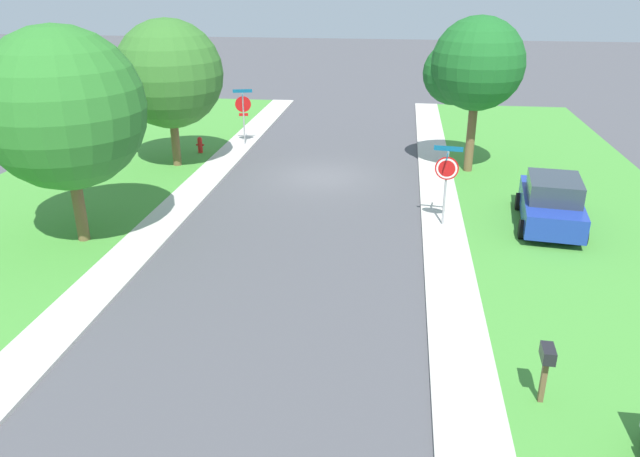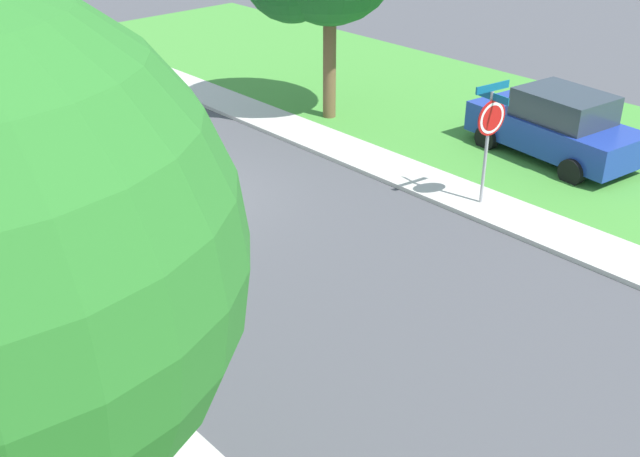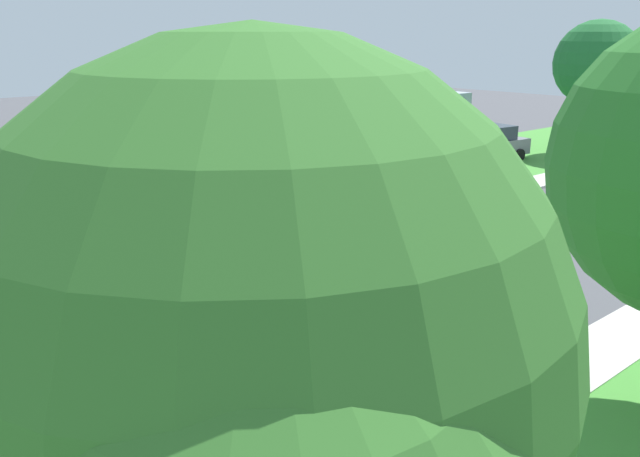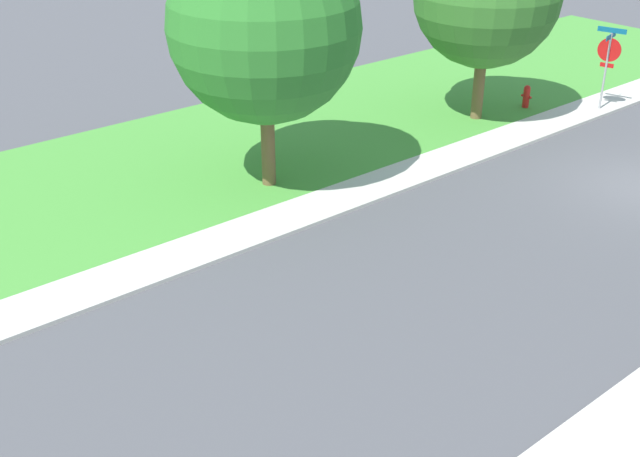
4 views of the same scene
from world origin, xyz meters
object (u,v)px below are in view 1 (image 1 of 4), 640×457
Objects in this scene: fire_hydrant at (200,145)px; stop_sign_near_corner at (243,108)px; stop_sign_far_corner at (446,173)px; mailbox at (547,361)px; tree_sidewalk_near at (59,113)px; car_blue_driveway_right at (551,202)px; tree_sidewalk_far at (165,77)px; tree_sidewalk_mid at (472,67)px.

stop_sign_near_corner is at bearing -134.14° from fire_hydrant.
mailbox is at bearing 99.05° from stop_sign_far_corner.
stop_sign_near_corner is 2.11× the size of mailbox.
car_blue_driveway_right is at bearing -168.68° from tree_sidewalk_near.
car_blue_driveway_right is 0.68× the size of tree_sidewalk_near.
mailbox is (-12.24, 16.59, 0.57)m from fire_hydrant.
tree_sidewalk_far is 7.51× the size of fire_hydrant.
car_blue_driveway_right reaches higher than mailbox.
tree_sidewalk_near is at bearing -26.43° from mailbox.
tree_sidewalk_mid is at bearing -100.22° from stop_sign_far_corner.
tree_sidewalk_near reaches higher than stop_sign_far_corner.
tree_sidewalk_near reaches higher than tree_sidewalk_far.
mailbox is at bearing 90.95° from tree_sidewalk_mid.
tree_sidewalk_near is 14.80m from mailbox.
tree_sidewalk_mid is (-12.71, -9.05, 0.34)m from tree_sidewalk_near.
tree_sidewalk_mid is 4.87× the size of mailbox.
tree_sidewalk_far is (14.94, -5.22, 2.98)m from car_blue_driveway_right.
stop_sign_far_corner is at bearing -167.58° from tree_sidewalk_near.
tree_sidewalk_mid reaches higher than tree_sidewalk_far.
stop_sign_near_corner is 21.17m from mailbox.
fire_hydrant is (1.70, 1.75, -1.44)m from stop_sign_near_corner.
car_blue_driveway_right is at bearing 153.51° from fire_hydrant.
mailbox is at bearing 131.23° from tree_sidewalk_far.
stop_sign_far_corner is at bearing 134.24° from stop_sign_near_corner.
mailbox is (-10.54, 18.34, -0.87)m from stop_sign_near_corner.
fire_hydrant is (-0.73, -10.14, -3.61)m from tree_sidewalk_near.
stop_sign_far_corner is 0.42× the size of tree_sidewalk_near.
fire_hydrant is (10.81, -7.60, -1.45)m from stop_sign_far_corner.
tree_sidewalk_mid is 15.87m from mailbox.
tree_sidewalk_near is at bearing 35.46° from tree_sidewalk_mid.
stop_sign_near_corner is 0.43× the size of tree_sidewalk_mid.
tree_sidewalk_near is 5.03× the size of mailbox.
tree_sidewalk_mid is 12.66m from fire_hydrant.
tree_sidewalk_far reaches higher than car_blue_driveway_right.
tree_sidewalk_mid is (-12.61, -0.82, 0.54)m from tree_sidewalk_far.
tree_sidewalk_far is at bearing 57.57° from stop_sign_near_corner.
tree_sidewalk_far is (2.33, 3.66, 1.97)m from stop_sign_near_corner.
stop_sign_near_corner is 15.46m from car_blue_driveway_right.
mailbox is (-1.43, 8.99, -0.88)m from stop_sign_far_corner.
fire_hydrant is (11.98, -1.09, -3.95)m from tree_sidewalk_mid.
mailbox is (-12.97, 6.45, -3.04)m from tree_sidewalk_near.
stop_sign_far_corner reaches higher than car_blue_driveway_right.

